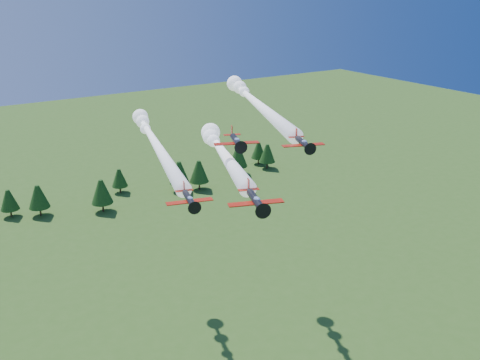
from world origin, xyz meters
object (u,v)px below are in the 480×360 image
plane_slot (236,141)px  plane_left (153,140)px  plane_right (254,101)px  plane_lead (221,150)px

plane_slot → plane_left: bearing=116.7°
plane_left → plane_right: (20.05, -6.65, 6.81)m
plane_left → plane_slot: 27.95m
plane_lead → plane_slot: plane_slot is taller
plane_lead → plane_slot: bearing=-79.9°
plane_slot → plane_lead: bearing=101.8°
plane_right → plane_slot: 26.92m
plane_lead → plane_slot: 7.46m
plane_left → plane_slot: size_ratio=7.12×
plane_right → plane_slot: (-17.39, -20.53, -0.85)m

